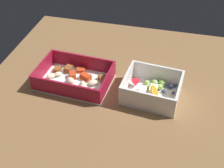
{
  "coord_description": "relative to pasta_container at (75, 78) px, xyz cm",
  "views": [
    {
      "loc": [
        13.99,
        -61.26,
        58.73
      ],
      "look_at": [
        -1.48,
        1.51,
        4.0
      ],
      "focal_mm": 46.64,
      "sensor_mm": 36.0,
      "label": 1
    }
  ],
  "objects": [
    {
      "name": "table_surface",
      "position": [
        13.04,
        -1.77,
        -2.65
      ],
      "size": [
        80.0,
        80.0,
        2.0
      ],
      "primitive_type": "cube",
      "color": "brown",
      "rests_on": "ground"
    },
    {
      "name": "pasta_container",
      "position": [
        0.0,
        0.0,
        0.0
      ],
      "size": [
        22.27,
        15.84,
        5.43
      ],
      "rotation": [
        0.0,
        0.0,
        -0.06
      ],
      "color": "white",
      "rests_on": "table_surface"
    },
    {
      "name": "fruit_bowl",
      "position": [
        23.18,
        -0.18,
        0.52
      ],
      "size": [
        16.72,
        14.85,
        6.38
      ],
      "rotation": [
        0.0,
        0.0,
        -0.1
      ],
      "color": "white",
      "rests_on": "table_surface"
    }
  ]
}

